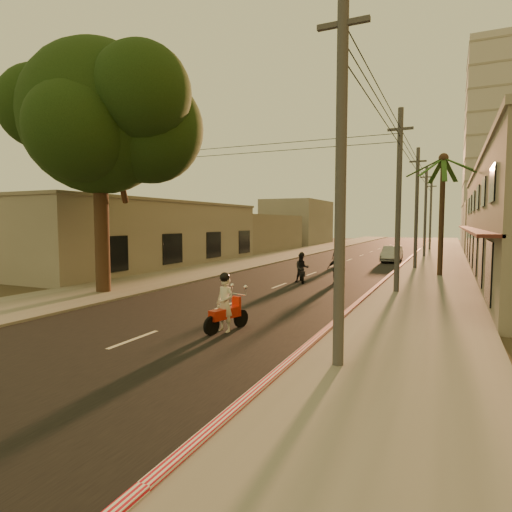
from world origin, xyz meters
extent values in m
plane|color=#383023|center=(0.00, 0.00, 0.00)|extent=(160.00, 160.00, 0.00)
cube|color=black|center=(0.00, 20.00, 0.01)|extent=(10.00, 140.00, 0.02)
cube|color=slate|center=(7.50, 20.00, 0.06)|extent=(5.00, 140.00, 0.12)
cube|color=slate|center=(-7.50, 20.00, 0.06)|extent=(5.00, 140.00, 0.12)
cube|color=red|center=(5.10, 15.00, 0.10)|extent=(0.20, 60.00, 0.20)
cube|color=#471E1C|center=(9.70, 18.00, 3.10)|extent=(0.80, 34.00, 0.12)
cube|color=gray|center=(-14.00, 14.00, 2.50)|extent=(8.00, 24.00, 5.00)
cube|color=gray|center=(-14.00, 14.00, 5.10)|extent=(8.20, 24.20, 0.20)
cube|color=#B7B5B2|center=(16.00, 56.00, 14.00)|extent=(12.00, 12.00, 28.00)
cylinder|color=black|center=(-7.00, 2.00, 3.00)|extent=(0.70, 0.70, 6.00)
cylinder|color=black|center=(-6.20, 2.40, 6.00)|extent=(1.22, 2.17, 3.04)
cylinder|color=black|center=(-7.60, 1.70, 6.20)|extent=(1.31, 1.49, 2.73)
sphere|color=black|center=(-7.00, 2.00, 8.50)|extent=(7.20, 7.20, 7.20)
sphere|color=black|center=(-4.80, 3.00, 8.00)|extent=(5.20, 5.20, 5.20)
sphere|color=black|center=(-8.80, 2.80, 8.20)|extent=(4.80, 4.80, 4.80)
sphere|color=black|center=(-6.40, 0.20, 7.60)|extent=(4.60, 4.60, 4.60)
sphere|color=black|center=(-4.00, 1.50, 9.20)|extent=(4.40, 4.40, 4.40)
sphere|color=black|center=(-9.40, 0.80, 9.00)|extent=(4.00, 4.00, 4.00)
sphere|color=black|center=(-5.80, 4.40, 9.60)|extent=(4.40, 4.40, 4.40)
cylinder|color=black|center=(8.00, 16.00, 3.80)|extent=(0.32, 0.32, 7.60)
sphere|color=black|center=(8.00, 16.00, 7.60)|extent=(0.60, 0.60, 0.60)
cylinder|color=#38383A|center=(6.20, -4.00, 4.50)|extent=(0.26, 0.26, 9.00)
cube|color=#38383A|center=(6.20, -4.00, 8.00)|extent=(1.20, 0.12, 0.12)
cylinder|color=#38383A|center=(6.20, 8.00, 4.50)|extent=(0.26, 0.26, 9.00)
cube|color=#38383A|center=(6.20, 8.00, 8.00)|extent=(1.20, 0.12, 0.12)
cylinder|color=#38383A|center=(6.20, 20.00, 4.50)|extent=(0.26, 0.26, 9.00)
cube|color=#38383A|center=(6.20, 20.00, 8.00)|extent=(1.20, 0.12, 0.12)
cylinder|color=#38383A|center=(6.20, 32.00, 4.50)|extent=(0.26, 0.26, 9.00)
cube|color=#38383A|center=(6.20, 32.00, 8.00)|extent=(1.20, 0.12, 0.12)
cylinder|color=#38383A|center=(6.20, 44.00, 4.50)|extent=(0.26, 0.26, 9.00)
cube|color=#38383A|center=(6.20, 44.00, 8.00)|extent=(1.20, 0.12, 0.12)
cube|color=gray|center=(14.00, 45.00, 3.00)|extent=(8.00, 14.00, 6.00)
cube|color=gray|center=(-14.00, 34.00, 2.20)|extent=(8.00, 14.00, 4.40)
cube|color=gray|center=(-14.00, 52.00, 3.50)|extent=(8.00, 14.00, 7.00)
cylinder|color=black|center=(2.24, -1.27, 0.30)|extent=(0.27, 0.61, 0.61)
cylinder|color=black|center=(1.86, -2.57, 0.30)|extent=(0.27, 0.61, 0.61)
cube|color=#B5220D|center=(2.03, -2.00, 0.60)|extent=(0.62, 1.23, 0.33)
cube|color=#B5220D|center=(2.18, -1.48, 0.76)|extent=(0.34, 0.19, 0.65)
cylinder|color=silver|center=(2.21, -1.35, 1.14)|extent=(0.58, 0.20, 0.04)
imported|color=beige|center=(2.03, -2.00, 0.91)|extent=(0.90, 0.79, 1.82)
sphere|color=black|center=(2.03, -2.00, 1.77)|extent=(0.33, 0.33, 0.33)
sphere|color=silver|center=(1.92, -1.29, 1.41)|extent=(0.13, 0.13, 0.13)
sphere|color=silver|center=(2.50, -1.46, 1.41)|extent=(0.13, 0.13, 0.13)
cylinder|color=black|center=(0.40, 10.51, 0.28)|extent=(0.31, 0.56, 0.57)
cylinder|color=black|center=(0.90, 9.35, 0.28)|extent=(0.31, 0.56, 0.57)
cube|color=black|center=(0.68, 9.86, 0.56)|extent=(0.69, 1.13, 0.30)
cube|color=black|center=(0.48, 10.33, 0.71)|extent=(0.32, 0.21, 0.61)
cylinder|color=silver|center=(0.44, 10.44, 1.06)|extent=(0.53, 0.25, 0.04)
imported|color=black|center=(0.68, 9.86, 0.85)|extent=(1.29, 1.24, 1.70)
sphere|color=black|center=(0.68, 9.86, 1.65)|extent=(0.30, 0.30, 0.30)
cylinder|color=black|center=(2.56, 10.73, 0.29)|extent=(0.21, 0.58, 0.58)
cylinder|color=black|center=(2.79, 9.47, 0.29)|extent=(0.21, 0.58, 0.58)
cube|color=black|center=(2.69, 10.02, 0.57)|extent=(0.49, 1.16, 0.31)
cube|color=black|center=(2.59, 10.53, 0.72)|extent=(0.32, 0.16, 0.62)
cylinder|color=silver|center=(2.57, 10.65, 1.08)|extent=(0.56, 0.14, 0.04)
imported|color=black|center=(2.69, 10.02, 0.86)|extent=(1.17, 0.79, 1.73)
sphere|color=black|center=(2.69, 10.02, 1.68)|extent=(0.31, 0.31, 0.31)
cylinder|color=black|center=(0.57, 19.95, 0.30)|extent=(0.14, 0.60, 0.60)
cylinder|color=black|center=(0.49, 18.62, 0.30)|extent=(0.14, 0.60, 0.60)
cube|color=black|center=(0.52, 19.21, 0.59)|extent=(0.37, 1.19, 0.32)
cube|color=black|center=(0.56, 19.74, 0.75)|extent=(0.33, 0.13, 0.64)
cylinder|color=silver|center=(0.56, 19.87, 1.12)|extent=(0.59, 0.07, 0.04)
imported|color=black|center=(0.52, 19.21, 0.90)|extent=(0.94, 0.67, 1.79)
sphere|color=black|center=(0.52, 19.21, 1.74)|extent=(0.32, 0.32, 0.32)
imported|color=#9FA2A7|center=(3.87, 25.52, 0.71)|extent=(1.53, 4.30, 1.41)
camera|label=1|loc=(8.56, -13.93, 3.53)|focal=30.00mm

